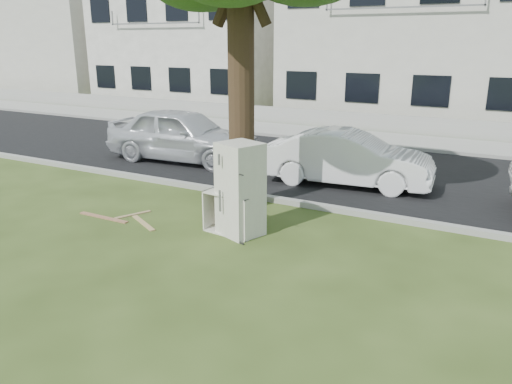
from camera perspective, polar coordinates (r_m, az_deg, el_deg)
The scene contains 16 objects.
ground at distance 9.28m, azimuth -5.02°, elevation -5.18°, with size 120.00×120.00×0.00m, color #304117.
road at distance 14.42m, azimuth 8.18°, elevation 2.79°, with size 120.00×7.00×0.01m, color black.
kerb_near at distance 11.27m, azimuth 1.82°, elevation -1.07°, with size 120.00×0.18×0.12m, color gray.
kerb_far at distance 17.71m, azimuth 12.24°, elevation 5.19°, with size 120.00×0.18×0.12m, color gray.
sidewalk at distance 19.09m, azimuth 13.50°, elevation 5.95°, with size 120.00×2.80×0.01m, color gray.
low_wall at distance 20.56m, azimuth 14.77°, elevation 7.60°, with size 120.00×0.15×0.70m, color gray.
townhouse_left at distance 29.82m, azimuth -6.08°, elevation 16.90°, with size 10.20×8.16×7.04m.
townhouse_center at distance 25.11m, azimuth 18.24°, elevation 16.66°, with size 11.22×8.16×7.44m.
filler_left at distance 39.76m, azimuth -23.16°, elevation 15.20°, with size 16.00×9.00×6.40m, color beige.
fridge at distance 9.14m, azimuth -1.80°, elevation 0.30°, with size 0.71×0.66×1.74m, color beige.
cabinet at distance 9.39m, azimuth -2.59°, elevation -2.30°, with size 1.01×0.62×0.79m, color beige.
plank_a at distance 10.69m, azimuth -17.03°, elevation -2.79°, with size 1.25×0.10×0.03m, color #946548.
plank_b at distance 10.16m, azimuth -12.74°, elevation -3.47°, with size 0.99×0.10×0.02m, color tan.
plank_c at distance 10.69m, azimuth -13.88°, elevation -2.53°, with size 0.78×0.09×0.02m, color #9D8157.
car_center at distance 12.63m, azimuth 10.50°, elevation 3.81°, with size 1.43×4.11×1.36m, color white.
car_left at distance 15.14m, azimuth -8.40°, elevation 6.50°, with size 1.87×4.65×1.59m, color silver.
Camera 1 is at (4.79, -7.14, 3.48)m, focal length 35.00 mm.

